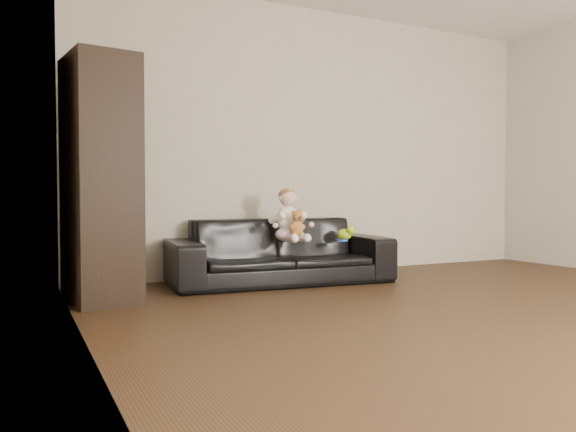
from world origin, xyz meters
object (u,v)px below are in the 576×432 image
cabinet (101,180)px  teddy_bear (297,224)px  toy_green (344,234)px  toy_blue_disc (342,240)px  sofa (280,251)px  toy_rattle (346,236)px  baby (289,218)px

cabinet → teddy_bear: cabinet is taller
toy_green → toy_blue_disc: bearing=-134.0°
sofa → toy_rattle: 0.62m
baby → toy_blue_disc: 0.51m
teddy_bear → baby: bearing=85.9°
cabinet → baby: cabinet is taller
sofa → baby: baby is taller
cabinet → toy_blue_disc: (2.00, -0.01, -0.50)m
sofa → teddy_bear: 0.35m
toy_blue_disc → baby: bearing=161.3°
teddy_bear → toy_rattle: bearing=2.7°
sofa → cabinet: cabinet is taller
cabinet → sofa: bearing=1.1°
sofa → cabinet: bearing=-166.0°
teddy_bear → cabinet: bearing=171.7°
baby → toy_rattle: 0.58m
cabinet → baby: bearing=-2.9°
sofa → toy_green: 0.59m
sofa → cabinet: (-1.53, -0.24, 0.59)m
cabinet → toy_rattle: bearing=-5.1°
cabinet → toy_green: bearing=-6.2°
sofa → toy_green: (0.55, -0.18, 0.14)m
cabinet → toy_blue_disc: 2.06m
teddy_bear → toy_rattle: (0.55, 0.11, -0.13)m
sofa → teddy_bear: size_ratio=8.80×
baby → toy_green: bearing=-10.6°
sofa → toy_blue_disc: sofa is taller
toy_green → toy_rattle: size_ratio=2.10×
sofa → cabinet: size_ratio=1.10×
cabinet → toy_green: (2.07, 0.06, -0.45)m
cabinet → baby: 1.59m
baby → cabinet: bearing=-177.6°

